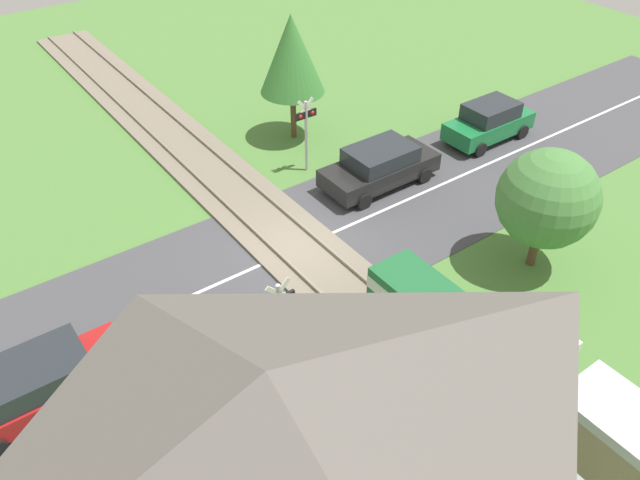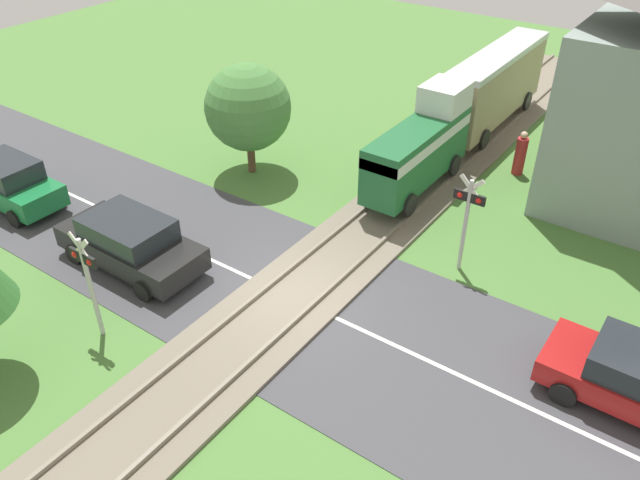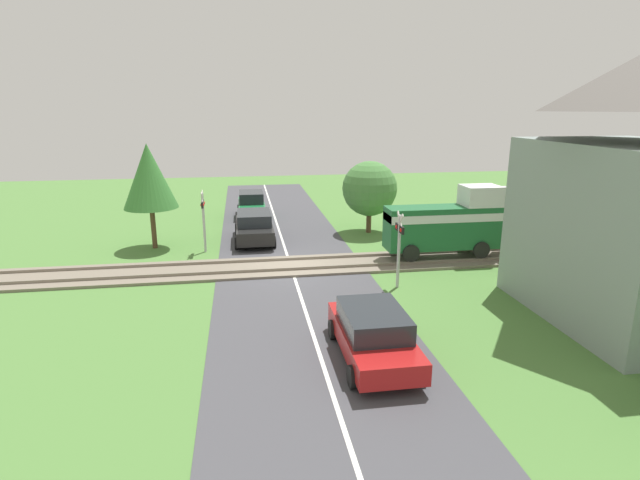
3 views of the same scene
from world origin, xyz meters
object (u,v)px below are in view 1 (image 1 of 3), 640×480
at_px(crossing_signal_east_approach, 280,314).
at_px(car_far_side, 40,383).
at_px(car_near_crossing, 380,166).
at_px(car_behind_queue, 489,121).
at_px(crossing_signal_west_approach, 306,125).
at_px(train, 603,454).

bearing_deg(crossing_signal_east_approach, car_far_side, -24.25).
bearing_deg(crossing_signal_east_approach, car_near_crossing, -145.77).
relative_size(car_behind_queue, crossing_signal_east_approach, 1.31).
bearing_deg(car_behind_queue, crossing_signal_east_approach, 21.18).
bearing_deg(car_behind_queue, crossing_signal_west_approach, -17.93).
relative_size(car_behind_queue, crossing_signal_west_approach, 1.31).
bearing_deg(crossing_signal_west_approach, car_behind_queue, 162.07).
bearing_deg(train, crossing_signal_west_approach, -101.87).
height_order(car_near_crossing, crossing_signal_west_approach, crossing_signal_west_approach).
xyz_separation_m(car_far_side, crossing_signal_west_approach, (-11.60, -5.31, 1.16)).
xyz_separation_m(car_near_crossing, car_behind_queue, (-5.90, -0.00, 0.03)).
bearing_deg(car_behind_queue, train, 49.24).
bearing_deg(crossing_signal_west_approach, train, 78.13).
relative_size(train, car_near_crossing, 2.85).
bearing_deg(train, car_near_crossing, -110.93).
distance_m(car_far_side, car_behind_queue, 19.32).
distance_m(car_behind_queue, crossing_signal_west_approach, 7.97).
distance_m(car_near_crossing, crossing_signal_east_approach, 9.51).
bearing_deg(car_near_crossing, car_behind_queue, -180.00).
relative_size(train, crossing_signal_west_approach, 4.26).
xyz_separation_m(train, car_far_side, (8.50, -9.43, -1.10)).
height_order(car_far_side, crossing_signal_east_approach, crossing_signal_east_approach).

